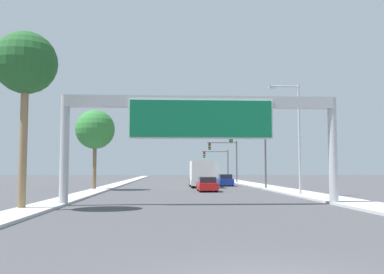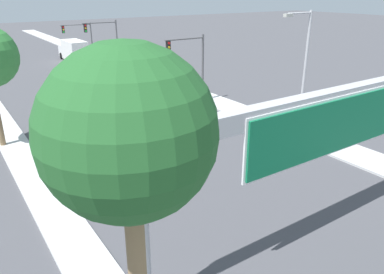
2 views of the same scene
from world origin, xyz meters
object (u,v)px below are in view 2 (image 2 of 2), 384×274
object	(u,v)px
truck_box_primary	(118,86)
traffic_light_far_intersection	(81,35)
car_near_right	(132,82)
traffic_light_near_intersection	(192,59)
street_lamp_right	(302,68)
car_mid_right	(164,119)
truck_box_secondary	(73,51)
palm_tree_foreground	(129,139)
sign_gantry	(323,126)
traffic_light_mid_block	(107,37)

from	to	relation	value
truck_box_primary	traffic_light_far_intersection	xyz separation A→B (m)	(5.17, 25.30, 2.25)
car_near_right	traffic_light_near_intersection	xyz separation A→B (m)	(1.98, -9.07, 3.64)
truck_box_primary	street_lamp_right	distance (m)	18.25
car_mid_right	truck_box_secondary	bearing A→B (deg)	84.04
car_mid_right	traffic_light_far_intersection	world-z (taller)	traffic_light_far_intersection
car_near_right	traffic_light_far_intersection	world-z (taller)	traffic_light_far_intersection
car_near_right	palm_tree_foreground	xyz separation A→B (m)	(-14.91, -31.95, 7.05)
truck_box_primary	palm_tree_foreground	size ratio (longest dim) A/B	0.73
sign_gantry	street_lamp_right	xyz separation A→B (m)	(8.31, 8.18, 0.10)
sign_gantry	traffic_light_mid_block	size ratio (longest dim) A/B	2.58
car_mid_right	traffic_light_far_intersection	distance (m)	34.69
car_near_right	traffic_light_far_intersection	bearing A→B (deg)	85.43
car_near_right	street_lamp_right	xyz separation A→B (m)	(3.06, -20.99, 4.61)
car_mid_right	sign_gantry	bearing A→B (deg)	-96.26
car_mid_right	truck_box_primary	world-z (taller)	truck_box_primary
traffic_light_near_intersection	car_mid_right	bearing A→B (deg)	-142.82
car_near_right	truck_box_primary	size ratio (longest dim) A/B	0.61
truck_box_primary	traffic_light_mid_block	size ratio (longest dim) A/B	1.07
truck_box_secondary	palm_tree_foreground	xyz separation A→B (m)	(-14.91, -52.24, 6.14)
traffic_light_far_intersection	traffic_light_near_intersection	bearing A→B (deg)	-89.42
traffic_light_near_intersection	traffic_light_mid_block	size ratio (longest dim) A/B	0.99
traffic_light_mid_block	truck_box_primary	bearing A→B (deg)	-109.14
street_lamp_right	sign_gantry	bearing A→B (deg)	-135.43
sign_gantry	traffic_light_far_intersection	bearing A→B (deg)	82.13
truck_box_primary	street_lamp_right	bearing A→B (deg)	-68.47
truck_box_primary	traffic_light_near_intersection	xyz separation A→B (m)	(5.48, -4.70, 2.76)
truck_box_secondary	sign_gantry	bearing A→B (deg)	-96.06
car_mid_right	street_lamp_right	world-z (taller)	street_lamp_right
car_near_right	traffic_light_near_intersection	bearing A→B (deg)	-77.71
car_mid_right	street_lamp_right	xyz separation A→B (m)	(6.56, -7.76, 4.65)
car_mid_right	traffic_light_far_intersection	size ratio (longest dim) A/B	0.84
car_near_right	truck_box_primary	xyz separation A→B (m)	(-3.50, -4.37, 0.87)
traffic_light_mid_block	traffic_light_far_intersection	world-z (taller)	traffic_light_mid_block
street_lamp_right	car_near_right	bearing A→B (deg)	98.28
traffic_light_far_intersection	street_lamp_right	distance (m)	41.97
car_mid_right	traffic_light_near_intersection	xyz separation A→B (m)	(5.48, 4.15, 3.68)
car_near_right	traffic_light_near_intersection	size ratio (longest dim) A/B	0.66
sign_gantry	truck_box_secondary	bearing A→B (deg)	83.94
palm_tree_foreground	street_lamp_right	bearing A→B (deg)	31.39
truck_box_secondary	street_lamp_right	world-z (taller)	street_lamp_right
truck_box_secondary	traffic_light_near_intersection	bearing A→B (deg)	-86.15
truck_box_secondary	traffic_light_near_intersection	size ratio (longest dim) A/B	1.19
traffic_light_near_intersection	traffic_light_far_intersection	bearing A→B (deg)	90.58
traffic_light_near_intersection	traffic_light_far_intersection	world-z (taller)	traffic_light_near_intersection
truck_box_primary	truck_box_secondary	bearing A→B (deg)	81.92
car_near_right	traffic_light_far_intersection	size ratio (longest dim) A/B	0.77
truck_box_secondary	palm_tree_foreground	distance (m)	54.68
car_mid_right	traffic_light_near_intersection	distance (m)	7.79
car_near_right	traffic_light_near_intersection	distance (m)	9.97
car_near_right	truck_box_secondary	distance (m)	20.32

